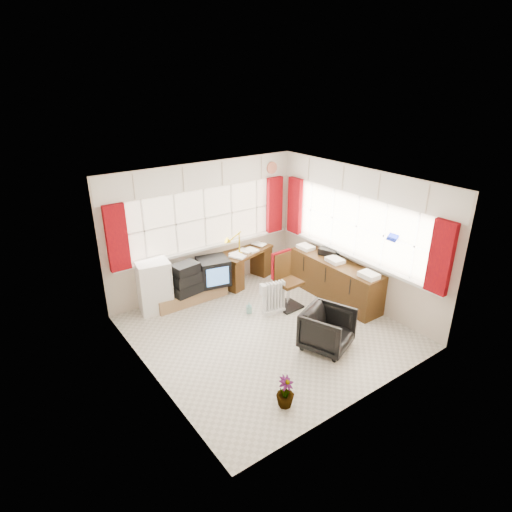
{
  "coord_description": "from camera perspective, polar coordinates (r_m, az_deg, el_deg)",
  "views": [
    {
      "loc": [
        -3.7,
        -4.79,
        3.96
      ],
      "look_at": [
        0.16,
        0.55,
        1.14
      ],
      "focal_mm": 30.0,
      "sensor_mm": 36.0,
      "label": 1
    }
  ],
  "objects": [
    {
      "name": "hifi_stack",
      "position": [
        7.85,
        -9.28,
        -3.11
      ],
      "size": [
        0.6,
        0.43,
        0.58
      ],
      "color": "black",
      "rests_on": "tv_bench"
    },
    {
      "name": "window_right",
      "position": [
        7.99,
        12.81,
        0.44
      ],
      "size": [
        0.12,
        3.7,
        3.6
      ],
      "color": "beige",
      "rests_on": "room_walls"
    },
    {
      "name": "room_walls",
      "position": [
        6.53,
        1.71,
        1.07
      ],
      "size": [
        4.0,
        4.0,
        4.0
      ],
      "color": "beige",
      "rests_on": "ground"
    },
    {
      "name": "tv_bench",
      "position": [
        8.19,
        -8.87,
        -5.03
      ],
      "size": [
        1.4,
        0.5,
        0.25
      ],
      "primitive_type": "cube",
      "color": "#97774B",
      "rests_on": "ground"
    },
    {
      "name": "credenza",
      "position": [
        8.19,
        10.42,
        -3.06
      ],
      "size": [
        0.5,
        2.0,
        0.85
      ],
      "color": "#462B10",
      "rests_on": "ground"
    },
    {
      "name": "crt_tv",
      "position": [
        8.14,
        -5.7,
        -2.03
      ],
      "size": [
        0.65,
        0.62,
        0.51
      ],
      "color": "black",
      "rests_on": "tv_bench"
    },
    {
      "name": "window_back",
      "position": [
        8.25,
        -6.56,
        1.62
      ],
      "size": [
        3.7,
        0.12,
        3.6
      ],
      "color": "beige",
      "rests_on": "room_walls"
    },
    {
      "name": "file_tray",
      "position": [
        8.32,
        9.77,
        0.62
      ],
      "size": [
        0.39,
        0.44,
        0.12
      ],
      "primitive_type": "cube",
      "rotation": [
        0.0,
        0.0,
        0.37
      ],
      "color": "black",
      "rests_on": "credenza"
    },
    {
      "name": "ground",
      "position": [
        7.23,
        1.57,
        -10.0
      ],
      "size": [
        4.0,
        4.0,
        0.0
      ],
      "primitive_type": "plane",
      "color": "beige",
      "rests_on": "ground"
    },
    {
      "name": "overhead_cabinets",
      "position": [
        7.62,
        3.18,
        10.21
      ],
      "size": [
        3.98,
        3.98,
        0.48
      ],
      "color": "silver",
      "rests_on": "room_walls"
    },
    {
      "name": "spray_bottle_a",
      "position": [
        8.2,
        -8.72,
        -4.71
      ],
      "size": [
        0.12,
        0.12,
        0.31
      ],
      "primitive_type": "imported",
      "rotation": [
        0.0,
        0.0,
        0.01
      ],
      "color": "white",
      "rests_on": "ground"
    },
    {
      "name": "curtains",
      "position": [
        7.77,
        2.99,
        4.36
      ],
      "size": [
        3.83,
        3.83,
        1.15
      ],
      "color": "#910708",
      "rests_on": "room_walls"
    },
    {
      "name": "desk",
      "position": [
        8.73,
        -1.5,
        -1.01
      ],
      "size": [
        1.28,
        0.87,
        0.72
      ],
      "color": "#462B10",
      "rests_on": "ground"
    },
    {
      "name": "task_chair",
      "position": [
        7.76,
        3.82,
        -2.9
      ],
      "size": [
        0.45,
        0.48,
        1.04
      ],
      "color": "black",
      "rests_on": "ground"
    },
    {
      "name": "mini_fridge",
      "position": [
        7.86,
        -13.48,
        -3.8
      ],
      "size": [
        0.64,
        0.65,
        0.95
      ],
      "color": "white",
      "rests_on": "ground"
    },
    {
      "name": "office_chair",
      "position": [
        6.77,
        9.49,
        -9.63
      ],
      "size": [
        0.91,
        0.92,
        0.65
      ],
      "primitive_type": "imported",
      "rotation": [
        0.0,
        0.0,
        0.38
      ],
      "color": "black",
      "rests_on": "ground"
    },
    {
      "name": "flower_vase",
      "position": [
        5.74,
        3.94,
        -17.65
      ],
      "size": [
        0.31,
        0.31,
        0.43
      ],
      "primitive_type": "imported",
      "rotation": [
        0.0,
        0.0,
        0.35
      ],
      "color": "black",
      "rests_on": "ground"
    },
    {
      "name": "radiator",
      "position": [
        7.63,
        2.38,
        -5.96
      ],
      "size": [
        0.43,
        0.24,
        0.6
      ],
      "color": "white",
      "rests_on": "ground"
    },
    {
      "name": "desk_lamp",
      "position": [
        8.33,
        -2.26,
        2.43
      ],
      "size": [
        0.2,
        0.18,
        0.48
      ],
      "color": "#DEBB09",
      "rests_on": "desk"
    },
    {
      "name": "spray_bottle_b",
      "position": [
        7.69,
        -0.94,
        -6.91
      ],
      "size": [
        0.13,
        0.13,
        0.21
      ],
      "primitive_type": "imported",
      "rotation": [
        0.0,
        0.0,
        -0.51
      ],
      "color": "#80BFB4",
      "rests_on": "ground"
    }
  ]
}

